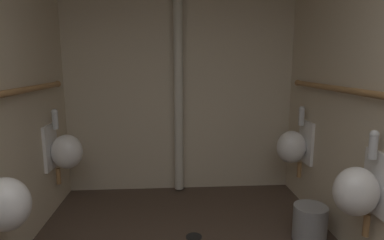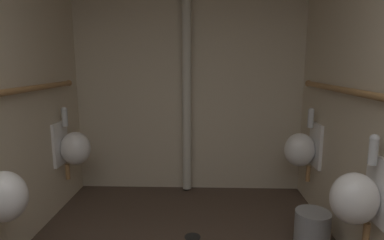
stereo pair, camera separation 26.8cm
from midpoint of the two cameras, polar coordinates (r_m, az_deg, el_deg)
The scene contains 9 objects.
wall_back at distance 3.67m, azimuth -4.31°, elevation 7.61°, with size 2.73×0.06×2.65m, color beige.
urinal_left_mid at distance 2.39m, azimuth -34.04°, elevation -12.37°, with size 0.32×0.30×0.76m.
urinal_left_far at distance 3.40m, azimuth -24.14°, elevation -5.09°, with size 0.32×0.30×0.76m.
urinal_right_mid at distance 2.40m, azimuth 25.12°, elevation -11.41°, with size 0.32×0.30×0.76m.
urinal_right_far at distance 3.40m, azimuth 15.72°, elevation -4.55°, with size 0.32×0.30×0.76m.
supply_pipe_right at distance 2.29m, azimuth 28.39°, elevation 3.84°, with size 0.06×2.80×0.06m.
standpipe_back_wall at distance 3.56m, azimuth -4.65°, elevation 7.53°, with size 0.10×0.10×2.60m, color beige.
floor_drain at distance 2.92m, azimuth -2.44°, elevation -20.33°, with size 0.14×0.14×0.01m, color black.
waste_bin at distance 2.95m, azimuth 17.99°, elevation -17.32°, with size 0.28×0.28×0.30m, color gray.
Camera 1 is at (-0.11, -0.24, 1.49)m, focal length 29.59 mm.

